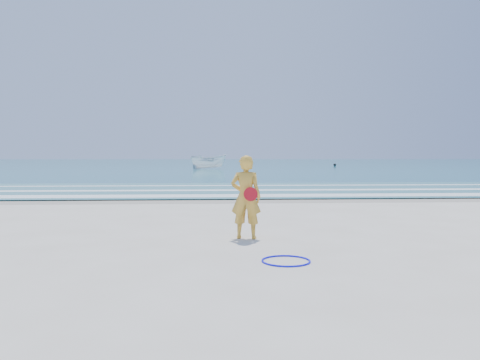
{
  "coord_description": "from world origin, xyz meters",
  "views": [
    {
      "loc": [
        0.01,
        -8.02,
        1.63
      ],
      "look_at": [
        0.7,
        4.0,
        1.0
      ],
      "focal_mm": 35.0,
      "sensor_mm": 36.0,
      "label": 1
    }
  ],
  "objects": [
    {
      "name": "hoop",
      "position": [
        1.12,
        -0.97,
        0.01
      ],
      "size": [
        0.82,
        0.82,
        0.03
      ],
      "primitive_type": "torus",
      "rotation": [
        0.0,
        0.0,
        -0.09
      ],
      "color": "#0E0EFC",
      "rests_on": "ground"
    },
    {
      "name": "ground",
      "position": [
        0.0,
        0.0,
        0.0
      ],
      "size": [
        400.0,
        400.0,
        0.0
      ],
      "primitive_type": "plane",
      "color": "silver",
      "rests_on": "ground"
    },
    {
      "name": "boat",
      "position": [
        -0.53,
        47.57,
        0.91
      ],
      "size": [
        4.82,
        3.21,
        1.74
      ],
      "primitive_type": "imported",
      "rotation": [
        0.0,
        0.0,
        1.94
      ],
      "color": "white",
      "rests_on": "ocean"
    },
    {
      "name": "woman",
      "position": [
        0.64,
        1.08,
        0.82
      ],
      "size": [
        0.67,
        0.51,
        1.64
      ],
      "color": "gold",
      "rests_on": "ground"
    },
    {
      "name": "foam_mid",
      "position": [
        0.0,
        13.2,
        0.05
      ],
      "size": [
        400.0,
        0.9,
        0.01
      ],
      "primitive_type": "cube",
      "color": "white",
      "rests_on": "shallow"
    },
    {
      "name": "foam_far",
      "position": [
        0.0,
        16.5,
        0.05
      ],
      "size": [
        400.0,
        0.6,
        0.01
      ],
      "primitive_type": "cube",
      "color": "white",
      "rests_on": "shallow"
    },
    {
      "name": "wet_sand",
      "position": [
        0.0,
        9.0,
        0.0
      ],
      "size": [
        400.0,
        2.4,
        0.0
      ],
      "primitive_type": "cube",
      "color": "#B2A893",
      "rests_on": "ground"
    },
    {
      "name": "ocean",
      "position": [
        0.0,
        105.0,
        0.02
      ],
      "size": [
        400.0,
        190.0,
        0.04
      ],
      "primitive_type": "cube",
      "color": "#19727F",
      "rests_on": "ground"
    },
    {
      "name": "buoy",
      "position": [
        18.16,
        60.86,
        0.25
      ],
      "size": [
        0.41,
        0.41,
        0.41
      ],
      "primitive_type": "sphere",
      "color": "black",
      "rests_on": "ocean"
    },
    {
      "name": "shallow",
      "position": [
        0.0,
        14.0,
        0.04
      ],
      "size": [
        400.0,
        10.0,
        0.01
      ],
      "primitive_type": "cube",
      "color": "#59B7AD",
      "rests_on": "ocean"
    },
    {
      "name": "foam_near",
      "position": [
        0.0,
        10.3,
        0.05
      ],
      "size": [
        400.0,
        1.4,
        0.01
      ],
      "primitive_type": "cube",
      "color": "white",
      "rests_on": "shallow"
    }
  ]
}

